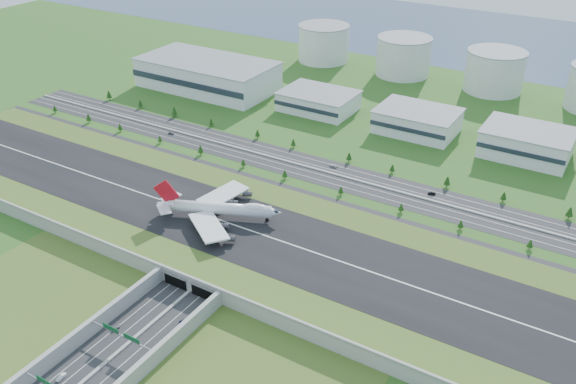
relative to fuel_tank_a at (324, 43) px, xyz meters
The scene contains 21 objects.
ground 332.88m from the fuel_tank_a, 68.84° to the right, with size 1200.00×1200.00×0.00m, color #2C551A.
airfield_deck 332.76m from the fuel_tank_a, 68.84° to the right, with size 520.00×100.00×9.20m.
underpass_road 426.88m from the fuel_tank_a, 73.66° to the right, with size 38.80×120.40×8.00m.
sign_gantry_near 422.58m from the fuel_tank_a, 73.50° to the right, with size 38.70×0.70×9.80m.
north_expressway 246.84m from the fuel_tank_a, 60.83° to the right, with size 560.00×36.00×0.12m, color #28282B.
tree_row 250.12m from the fuel_tank_a, 58.97° to the right, with size 504.81×48.69×8.39m.
hangar_west 134.72m from the fuel_tank_a, 111.80° to the right, with size 120.00×60.00×25.00m, color silver.
hangar_mid_a 134.54m from the fuel_tank_a, 63.43° to the right, with size 58.00×42.00×15.00m, color silver.
hangar_mid_b 188.43m from the fuel_tank_a, 39.61° to the right, with size 58.00×42.00×17.00m, color silver.
hangar_mid_c 255.13m from the fuel_tank_a, 28.07° to the right, with size 58.00×42.00×19.00m, color silver.
fuel_tank_a is the anchor object (origin of this frame).
fuel_tank_b 85.00m from the fuel_tank_a, ahead, with size 50.00×50.00×35.00m, color silver.
fuel_tank_c 170.00m from the fuel_tank_a, ahead, with size 50.00×50.00×35.00m, color silver.
bay_water 208.82m from the fuel_tank_a, 54.78° to the left, with size 1200.00×260.00×0.06m, color #384C6C.
boeing_747 323.69m from the fuel_tank_a, 72.08° to the right, with size 67.51×62.39×22.26m.
car_0 413.19m from the fuel_tank_a, 74.78° to the right, with size 1.79×4.45×1.52m, color #A7A8AC.
car_1 445.23m from the fuel_tank_a, 75.58° to the right, with size 1.66×4.76×1.57m, color white.
car_2 401.20m from the fuel_tank_a, 70.78° to the right, with size 2.29×4.97×1.38m, color #0E0F46.
car_4 221.59m from the fuel_tank_a, 92.98° to the right, with size 1.87×4.64×1.58m, color #535458.
car_5 280.61m from the fuel_tank_a, 47.74° to the right, with size 1.68×4.82×1.59m, color black.
car_7 237.38m from the fuel_tank_a, 60.06° to the right, with size 2.34×5.76×1.67m, color silver.
Camera 1 is at (162.20, -225.66, 188.68)m, focal length 38.00 mm.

